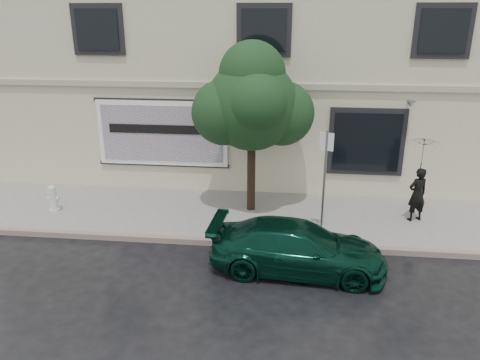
# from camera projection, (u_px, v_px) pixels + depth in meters

# --- Properties ---
(ground) EXTENTS (90.00, 90.00, 0.00)m
(ground) POSITION_uv_depth(u_px,v_px,m) (247.00, 278.00, 10.68)
(ground) COLOR black
(ground) RESTS_ON ground
(sidewalk) EXTENTS (20.00, 3.50, 0.15)m
(sidewalk) POSITION_uv_depth(u_px,v_px,m) (257.00, 216.00, 13.69)
(sidewalk) COLOR #989590
(sidewalk) RESTS_ON ground
(curb) EXTENTS (20.00, 0.18, 0.16)m
(curb) POSITION_uv_depth(u_px,v_px,m) (252.00, 244.00, 12.05)
(curb) COLOR slate
(curb) RESTS_ON ground
(building) EXTENTS (20.00, 8.12, 7.00)m
(building) POSITION_uv_depth(u_px,v_px,m) (270.00, 73.00, 17.88)
(building) COLOR beige
(building) RESTS_ON ground
(billboard) EXTENTS (4.30, 0.16, 2.20)m
(billboard) POSITION_uv_depth(u_px,v_px,m) (162.00, 133.00, 14.90)
(billboard) COLOR white
(billboard) RESTS_ON ground
(car) EXTENTS (4.16, 2.06, 1.18)m
(car) POSITION_uv_depth(u_px,v_px,m) (298.00, 248.00, 10.79)
(car) COLOR black
(car) RESTS_ON ground
(pedestrian) EXTENTS (0.67, 0.56, 1.55)m
(pedestrian) POSITION_uv_depth(u_px,v_px,m) (417.00, 194.00, 13.00)
(pedestrian) COLOR black
(pedestrian) RESTS_ON sidewalk
(umbrella) EXTENTS (1.04, 1.04, 0.72)m
(umbrella) POSITION_uv_depth(u_px,v_px,m) (423.00, 155.00, 12.61)
(umbrella) COLOR black
(umbrella) RESTS_ON pedestrian
(street_tree) EXTENTS (2.55, 2.55, 4.41)m
(street_tree) POSITION_uv_depth(u_px,v_px,m) (252.00, 105.00, 12.93)
(street_tree) COLOR black
(street_tree) RESTS_ON sidewalk
(fire_hydrant) EXTENTS (0.33, 0.31, 0.81)m
(fire_hydrant) POSITION_uv_depth(u_px,v_px,m) (53.00, 198.00, 13.73)
(fire_hydrant) COLOR beige
(fire_hydrant) RESTS_ON sidewalk
(sign_pole) EXTENTS (0.34, 0.13, 2.83)m
(sign_pole) POSITION_uv_depth(u_px,v_px,m) (325.00, 175.00, 11.77)
(sign_pole) COLOR gray
(sign_pole) RESTS_ON sidewalk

